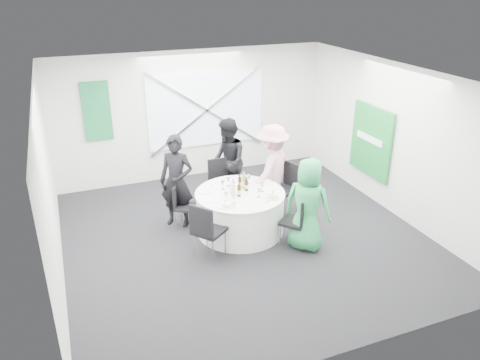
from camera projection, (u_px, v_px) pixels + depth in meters
name	position (u px, v px, depth m)	size (l,w,h in m)	color
floor	(244.00, 236.00, 8.21)	(6.00, 6.00, 0.00)	black
ceiling	(245.00, 76.00, 7.08)	(6.00, 6.00, 0.00)	white
wall_back	(193.00, 115.00, 10.19)	(6.00, 6.00, 0.00)	silver
wall_front	(348.00, 257.00, 5.09)	(6.00, 6.00, 0.00)	silver
wall_left	(49.00, 191.00, 6.63)	(6.00, 6.00, 0.00)	silver
wall_right	(394.00, 140.00, 8.65)	(6.00, 6.00, 0.00)	silver
window_panel	(206.00, 110.00, 10.22)	(2.60, 0.03, 1.60)	silver
window_brace_a	(207.00, 110.00, 10.19)	(0.05, 0.05, 3.16)	silver
window_brace_b	(207.00, 110.00, 10.19)	(0.05, 0.05, 3.16)	silver
green_banner	(97.00, 111.00, 9.36)	(0.55, 0.04, 1.20)	#156B36
green_sign	(371.00, 141.00, 9.22)	(0.05, 1.20, 1.40)	#177F30
banquet_table	(240.00, 212.00, 8.23)	(1.56, 1.56, 0.76)	white
chair_back	(220.00, 179.00, 9.11)	(0.44, 0.45, 0.95)	black
chair_back_left	(182.00, 203.00, 8.35)	(0.51, 0.51, 0.82)	black
chair_back_right	(287.00, 184.00, 8.86)	(0.57, 0.56, 0.97)	black
chair_front_right	(298.00, 218.00, 7.72)	(0.58, 0.58, 0.90)	black
chair_front_left	(206.00, 228.00, 7.32)	(0.63, 0.63, 0.99)	black
person_man_back_left	(177.00, 181.00, 8.29)	(0.62, 0.41, 1.70)	black
person_man_back	(228.00, 162.00, 9.14)	(0.83, 0.46, 1.71)	black
person_woman_pink	(272.00, 169.00, 8.81)	(1.11, 0.51, 1.72)	pink
person_woman_green	(308.00, 205.00, 7.57)	(0.78, 0.50, 1.59)	green
plate_back	(230.00, 179.00, 8.60)	(0.27, 0.27, 0.01)	white
plate_back_left	(206.00, 191.00, 8.13)	(0.28, 0.28, 0.01)	white
plate_back_right	(260.00, 182.00, 8.44)	(0.27, 0.27, 0.04)	white
plate_front_right	(273.00, 197.00, 7.89)	(0.26, 0.26, 0.04)	white
plate_front_left	(226.00, 206.00, 7.60)	(0.26, 0.26, 0.01)	white
napkin	(228.00, 204.00, 7.58)	(0.18, 0.12, 0.05)	white
beer_bottle_a	(233.00, 187.00, 8.06)	(0.06, 0.06, 0.24)	#371E0A
beer_bottle_b	(240.00, 183.00, 8.19)	(0.06, 0.06, 0.27)	#371E0A
beer_bottle_c	(247.00, 186.00, 8.11)	(0.06, 0.06, 0.25)	#371E0A
beer_bottle_d	(239.00, 191.00, 7.90)	(0.06, 0.06, 0.26)	#371E0A
green_water_bottle	(244.00, 182.00, 8.17)	(0.08, 0.08, 0.32)	green
clear_water_bottle	(232.00, 190.00, 7.94)	(0.08, 0.08, 0.27)	silver
wine_glass_a	(262.00, 185.00, 8.08)	(0.07, 0.07, 0.17)	white
wine_glass_b	(259.00, 190.00, 7.87)	(0.07, 0.07, 0.17)	white
wine_glass_c	(226.00, 195.00, 7.71)	(0.07, 0.07, 0.17)	white
wine_glass_d	(223.00, 183.00, 8.15)	(0.07, 0.07, 0.17)	white
wine_glass_e	(228.00, 180.00, 8.28)	(0.07, 0.07, 0.17)	white
wine_glass_f	(249.00, 177.00, 8.36)	(0.07, 0.07, 0.17)	white
wine_glass_g	(234.00, 196.00, 7.65)	(0.07, 0.07, 0.17)	white
fork_a	(264.00, 184.00, 8.41)	(0.01, 0.15, 0.01)	silver
knife_a	(254.00, 180.00, 8.55)	(0.01, 0.15, 0.01)	silver
fork_b	(267.00, 202.00, 7.75)	(0.01, 0.15, 0.01)	silver
knife_b	(273.00, 192.00, 8.11)	(0.01, 0.15, 0.01)	silver
fork_c	(239.00, 179.00, 8.60)	(0.01, 0.15, 0.01)	silver
knife_c	(219.00, 182.00, 8.46)	(0.01, 0.15, 0.01)	silver
fork_d	(211.00, 186.00, 8.30)	(0.01, 0.15, 0.01)	silver
knife_d	(207.00, 194.00, 8.01)	(0.01, 0.15, 0.01)	silver
fork_e	(215.00, 203.00, 7.70)	(0.01, 0.15, 0.01)	silver
knife_e	(233.00, 207.00, 7.55)	(0.01, 0.15, 0.01)	silver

